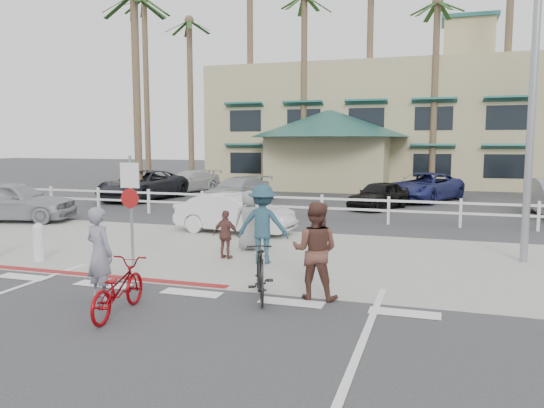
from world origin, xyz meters
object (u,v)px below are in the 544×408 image
(bike_red, at_px, (118,288))
(bike_black, at_px, (260,273))
(car_white_sedan, at_px, (235,213))
(car_red_compact, at_px, (13,201))
(sign_post, at_px, (131,205))

(bike_red, relative_size, bike_black, 1.04)
(car_white_sedan, distance_m, car_red_compact, 8.68)
(sign_post, distance_m, bike_black, 4.11)
(bike_red, relative_size, car_red_compact, 0.39)
(bike_black, bearing_deg, bike_red, 15.69)
(car_red_compact, bearing_deg, bike_red, -143.67)
(bike_red, bearing_deg, bike_black, -148.30)
(sign_post, height_order, bike_black, sign_post)
(bike_red, bearing_deg, car_white_sedan, -88.32)
(sign_post, distance_m, car_white_sedan, 5.17)
(bike_black, bearing_deg, sign_post, -45.06)
(car_white_sedan, height_order, car_red_compact, car_red_compact)
(car_white_sedan, relative_size, car_red_compact, 0.87)
(sign_post, bearing_deg, bike_black, -22.89)
(car_white_sedan, xyz_separation_m, car_red_compact, (-8.68, -0.17, 0.12))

